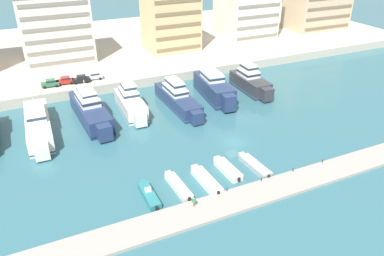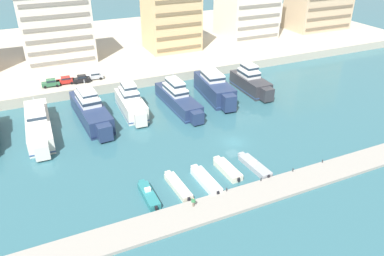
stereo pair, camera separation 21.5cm
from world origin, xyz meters
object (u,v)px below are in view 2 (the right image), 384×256
object	(u,v)px
motorboat_teal_far_left	(149,195)
motorboat_grey_center	(254,165)
yacht_ivory_left	(38,124)
car_silver_center_left	(95,76)
yacht_navy_center	(178,98)
pedestrian_near_edge	(193,201)
yacht_navy_mid_left	(91,110)
yacht_charcoal_mid_right	(251,82)
yacht_navy_center_right	(215,88)
motorboat_cream_center_left	(227,169)
car_red_left	(65,80)
yacht_ivory_center_left	(131,102)
car_green_far_left	(51,83)
car_black_mid_left	(82,79)
motorboat_white_mid_left	(206,180)
motorboat_cream_left	(178,186)

from	to	relation	value
motorboat_teal_far_left	motorboat_grey_center	bearing A→B (deg)	0.34
yacht_ivory_left	car_silver_center_left	xyz separation A→B (m)	(15.08, 18.60, 1.43)
yacht_navy_center	pedestrian_near_edge	world-z (taller)	yacht_navy_center
yacht_navy_mid_left	motorboat_teal_far_left	size ratio (longest dim) A/B	2.95
car_silver_center_left	yacht_charcoal_mid_right	bearing A→B (deg)	-27.07
yacht_navy_center_right	car_silver_center_left	size ratio (longest dim) A/B	4.38
motorboat_cream_center_left	car_red_left	xyz separation A→B (m)	(-19.26, 45.77, 2.80)
motorboat_cream_center_left	yacht_navy_mid_left	bearing A→B (deg)	120.23
yacht_ivory_center_left	car_green_far_left	bearing A→B (deg)	131.44
yacht_charcoal_mid_right	motorboat_teal_far_left	xyz separation A→B (m)	(-36.60, -29.20, -1.80)
yacht_navy_mid_left	yacht_ivory_center_left	world-z (taller)	yacht_ivory_center_left
car_black_mid_left	motorboat_cream_center_left	bearing A→B (deg)	-71.01
motorboat_white_mid_left	car_green_far_left	size ratio (longest dim) A/B	1.97
motorboat_teal_far_left	car_green_far_left	world-z (taller)	car_green_far_left
motorboat_teal_far_left	motorboat_cream_left	bearing A→B (deg)	3.21
yacht_navy_center_right	car_red_left	distance (m)	36.19
yacht_ivory_left	car_silver_center_left	bearing A→B (deg)	50.97
yacht_charcoal_mid_right	motorboat_cream_left	xyz separation A→B (m)	(-31.71, -28.93, -1.86)
car_green_far_left	pedestrian_near_edge	bearing A→B (deg)	-75.21
yacht_navy_center_right	motorboat_cream_left	distance (m)	36.14
yacht_ivory_center_left	motorboat_cream_center_left	size ratio (longest dim) A/B	2.19
car_black_mid_left	pedestrian_near_edge	xyz separation A→B (m)	(6.48, -51.25, -1.93)
car_green_far_left	car_silver_center_left	bearing A→B (deg)	2.64
yacht_navy_center_right	yacht_ivory_left	bearing A→B (deg)	-178.77
motorboat_teal_far_left	pedestrian_near_edge	world-z (taller)	pedestrian_near_edge
motorboat_grey_center	car_green_far_left	world-z (taller)	car_green_far_left
motorboat_grey_center	car_green_far_left	bearing A→B (deg)	120.66
yacht_charcoal_mid_right	motorboat_cream_left	size ratio (longest dim) A/B	1.97
motorboat_teal_far_left	motorboat_cream_left	distance (m)	4.89
pedestrian_near_edge	motorboat_white_mid_left	bearing A→B (deg)	48.20
car_silver_center_left	pedestrian_near_edge	xyz separation A→B (m)	(3.13, -52.07, -1.93)
yacht_navy_mid_left	motorboat_cream_center_left	world-z (taller)	yacht_navy_mid_left
yacht_navy_mid_left	motorboat_teal_far_left	bearing A→B (deg)	-85.04
motorboat_grey_center	car_red_left	distance (m)	52.53
yacht_ivory_center_left	motorboat_cream_left	xyz separation A→B (m)	(-1.30, -29.47, -1.83)
car_black_mid_left	pedestrian_near_edge	world-z (taller)	car_black_mid_left
yacht_navy_mid_left	motorboat_grey_center	distance (m)	36.54
car_silver_center_left	motorboat_teal_far_left	bearing A→B (deg)	-92.38
motorboat_grey_center	yacht_ivory_left	bearing A→B (deg)	138.65
yacht_navy_center_right	motorboat_grey_center	size ratio (longest dim) A/B	2.25
yacht_ivory_left	car_green_far_left	world-z (taller)	yacht_ivory_left
yacht_ivory_left	car_green_far_left	bearing A→B (deg)	75.79
yacht_ivory_left	yacht_navy_center	size ratio (longest dim) A/B	1.10
car_black_mid_left	yacht_navy_center	bearing A→B (deg)	-44.94
yacht_navy_mid_left	motorboat_cream_left	bearing A→B (deg)	-75.75
yacht_ivory_center_left	yacht_navy_mid_left	bearing A→B (deg)	-179.04
yacht_navy_mid_left	car_green_far_left	bearing A→B (deg)	109.54
motorboat_cream_left	motorboat_cream_center_left	bearing A→B (deg)	4.20
motorboat_cream_center_left	motorboat_grey_center	bearing A→B (deg)	-9.96
car_black_mid_left	yacht_ivory_center_left	bearing A→B (deg)	-65.09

